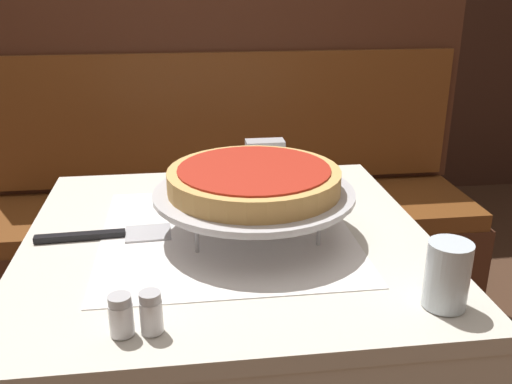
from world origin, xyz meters
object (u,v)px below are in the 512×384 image
pepper_shaker (151,312)px  water_glass_near (447,275)px  deep_dish_pizza (254,179)px  booth_bench (232,231)px  dining_table_rear (206,113)px  pizza_server (107,235)px  salt_shaker (121,315)px  pizza_pan_stand (254,195)px  condiment_caddy (193,85)px  dining_table_front (228,282)px  napkin_holder (265,157)px

pepper_shaker → water_glass_near: bearing=1.5°
deep_dish_pizza → water_glass_near: 0.41m
pepper_shaker → booth_bench: bearing=79.3°
dining_table_rear → pepper_shaker: pepper_shaker is taller
pizza_server → salt_shaker: salt_shaker is taller
dining_table_rear → water_glass_near: water_glass_near is taller
deep_dish_pizza → pepper_shaker: 0.38m
deep_dish_pizza → salt_shaker: 0.40m
pizza_pan_stand → condiment_caddy: bearing=93.2°
dining_table_front → pizza_pan_stand: size_ratio=2.03×
dining_table_rear → pizza_pan_stand: 1.56m
dining_table_front → pepper_shaker: bearing=-113.1°
pizza_server → pepper_shaker: bearing=-73.4°
dining_table_front → deep_dish_pizza: bearing=-7.5°
pizza_pan_stand → pizza_server: (-0.29, 0.02, -0.08)m
dining_table_rear → deep_dish_pizza: bearing=-89.0°
booth_bench → pepper_shaker: size_ratio=26.28×
booth_bench → water_glass_near: 1.24m
pizza_pan_stand → salt_shaker: bearing=-126.6°
water_glass_near → napkin_holder: size_ratio=1.09×
booth_bench → dining_table_front: bearing=-95.4°
pizza_pan_stand → dining_table_front: bearing=172.5°
pizza_server → deep_dish_pizza: bearing=-4.4°
pizza_pan_stand → deep_dish_pizza: size_ratio=1.17×
pizza_pan_stand → condiment_caddy: 1.49m
napkin_holder → condiment_caddy: bearing=98.1°
pizza_pan_stand → napkin_holder: bearing=78.3°
pizza_pan_stand → condiment_caddy: condiment_caddy is taller
pizza_pan_stand → napkin_holder: size_ratio=4.00×
water_glass_near → booth_bench: bearing=102.0°
salt_shaker → pepper_shaker: bearing=-0.0°
dining_table_front → pizza_pan_stand: bearing=-7.5°
pizza_pan_stand → pepper_shaker: (-0.19, -0.32, -0.05)m
pizza_server → water_glass_near: (0.56, -0.33, 0.05)m
booth_bench → deep_dish_pizza: 0.97m
condiment_caddy → dining_table_front: bearing=-88.9°
pizza_server → condiment_caddy: (0.21, 1.46, 0.03)m
dining_table_front → pepper_shaker: 0.38m
dining_table_rear → pepper_shaker: (-0.17, -1.87, 0.14)m
dining_table_rear → pizza_server: size_ratio=2.71×
condiment_caddy → deep_dish_pizza: bearing=-86.8°
dining_table_front → condiment_caddy: size_ratio=4.47×
salt_shaker → condiment_caddy: 1.81m
water_glass_near → condiment_caddy: 1.82m
booth_bench → pepper_shaker: (-0.22, -1.15, 0.41)m
dining_table_front → pizza_server: bearing=176.3°
salt_shaker → napkin_holder: bearing=65.5°
condiment_caddy → napkin_holder: bearing=-81.9°
dining_table_rear → salt_shaker: 1.88m
dining_table_front → napkin_holder: napkin_holder is taller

